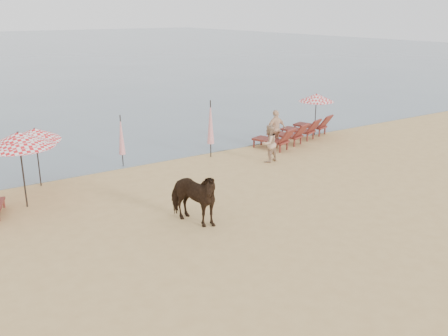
% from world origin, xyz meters
% --- Properties ---
extents(ground, '(120.00, 120.00, 0.00)m').
position_xyz_m(ground, '(0.00, 0.00, 0.00)').
color(ground, tan).
rests_on(ground, ground).
extents(lounger_cluster_right, '(4.76, 3.20, 0.70)m').
position_xyz_m(lounger_cluster_right, '(7.03, 9.51, 0.48)').
color(lounger_cluster_right, maroon).
rests_on(lounger_cluster_right, ground).
extents(umbrella_open_left_a, '(2.15, 2.15, 2.44)m').
position_xyz_m(umbrella_open_left_a, '(-5.53, 7.93, 2.20)').
color(umbrella_open_left_a, black).
rests_on(umbrella_open_left_a, ground).
extents(umbrella_open_left_b, '(1.71, 1.74, 2.18)m').
position_xyz_m(umbrella_open_left_b, '(-4.66, 9.71, 1.88)').
color(umbrella_open_left_b, black).
rests_on(umbrella_open_left_b, ground).
extents(umbrella_open_right, '(1.71, 1.71, 2.08)m').
position_xyz_m(umbrella_open_right, '(8.61, 9.93, 1.87)').
color(umbrella_open_right, black).
rests_on(umbrella_open_right, ground).
extents(umbrella_closed_left, '(0.29, 0.29, 2.41)m').
position_xyz_m(umbrella_closed_left, '(2.29, 9.50, 1.48)').
color(umbrella_closed_left, black).
rests_on(umbrella_closed_left, ground).
extents(umbrella_closed_right, '(0.25, 0.25, 2.08)m').
position_xyz_m(umbrella_closed_right, '(-1.34, 10.27, 1.28)').
color(umbrella_closed_right, black).
rests_on(umbrella_closed_right, ground).
extents(cow, '(1.49, 2.12, 1.64)m').
position_xyz_m(cow, '(-1.79, 3.93, 0.82)').
color(cow, black).
rests_on(cow, ground).
extents(beachgoer_right_a, '(0.84, 0.70, 1.55)m').
position_xyz_m(beachgoer_right_a, '(3.90, 7.61, 0.77)').
color(beachgoer_right_a, tan).
rests_on(beachgoer_right_a, ground).
extents(beachgoer_right_b, '(1.02, 0.44, 1.73)m').
position_xyz_m(beachgoer_right_b, '(5.47, 9.12, 0.87)').
color(beachgoer_right_b, '#E3B58E').
rests_on(beachgoer_right_b, ground).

